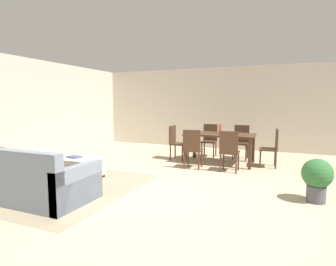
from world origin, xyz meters
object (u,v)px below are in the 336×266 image
Objects in this scene: couch at (23,181)px; dining_chair_far_right at (241,140)px; dining_chair_head_east at (272,146)px; ottoman_table at (76,166)px; dining_chair_head_west at (176,140)px; potted_plant at (317,177)px; dining_chair_far_left at (210,138)px; dining_table at (220,137)px; dining_chair_near_left at (193,147)px; vase_centerpiece at (221,129)px; book_on_ottoman at (74,157)px; dining_chair_near_right at (229,149)px.

dining_chair_far_right is (2.80, 4.58, 0.23)m from couch.
couch is at bearing -121.44° from dining_chair_far_right.
couch is 2.48× the size of dining_chair_head_east.
dining_chair_head_west reaches higher than ottoman_table.
potted_plant is at bearing -62.47° from dining_chair_far_right.
dining_chair_far_left is at bearing 155.31° from dining_chair_head_east.
ottoman_table is 0.67× the size of dining_table.
dining_chair_head_east is (3.62, 3.81, 0.23)m from couch.
couch is 5.26m from dining_chair_head_east.
dining_chair_head_west is (-0.73, -0.82, 0.00)m from dining_chair_far_left.
dining_chair_near_left is at bearing -48.64° from dining_chair_head_west.
dining_table is 1.84× the size of dining_chair_far_right.
dining_chair_near_left is at bearing -89.54° from dining_chair_far_left.
book_on_ottoman is (-2.51, -2.46, -0.46)m from vase_centerpiece.
vase_centerpiece is (0.47, 0.84, 0.36)m from dining_chair_near_left.
dining_table reaches higher than ottoman_table.
ottoman_table is at bearing -22.52° from book_on_ottoman.
dining_chair_near_left is at bearing -119.30° from vase_centerpiece.
dining_chair_near_left and dining_chair_head_west have the same top height.
vase_centerpiece is at bearing 114.01° from dining_chair_near_right.
vase_centerpiece is (0.49, -0.82, 0.36)m from dining_chair_far_left.
vase_centerpiece is at bearing -0.06° from dining_chair_head_west.
dining_chair_near_right reaches higher than dining_table.
book_on_ottoman is (-2.91, -3.26, -0.10)m from dining_chair_far_right.
dining_chair_near_left is 1.66m from dining_chair_far_left.
dining_chair_near_right and dining_chair_far_left have the same top height.
vase_centerpiece is at bearing 60.70° from dining_chair_near_left.
dining_chair_near_left is 1.00× the size of dining_chair_near_right.
dining_table is 1.84× the size of dining_chair_head_west.
couch is at bearing -133.57° from dining_chair_head_east.
dining_table is 1.84× the size of dining_chair_near_left.
book_on_ottoman is (-1.30, -2.46, -0.10)m from dining_chair_head_west.
dining_chair_near_left reaches higher than potted_plant.
dining_chair_near_right is 0.97m from vase_centerpiece.
dining_chair_far_right is 1.81m from dining_chair_head_west.
dining_table is 6.99× the size of vase_centerpiece.
dining_chair_near_left is 2.60m from book_on_ottoman.
dining_chair_near_left is 3.80× the size of vase_centerpiece.
dining_chair_near_left is 0.84m from dining_chair_near_right.
couch is at bearing -133.14° from dining_chair_near_right.
dining_chair_head_east reaches higher than couch.
vase_centerpiece is 3.54m from book_on_ottoman.
dining_table is (2.45, 2.47, 0.44)m from ottoman_table.
dining_chair_far_right is 1.35× the size of potted_plant.
potted_plant is at bearing -47.69° from dining_table.
couch is 2.48× the size of dining_chair_head_west.
dining_chair_far_left is at bearing 129.21° from potted_plant.
dining_chair_near_left is at bearing 56.66° from couch.
potted_plant is at bearing -34.37° from dining_chair_head_west.
dining_table is (2.38, 3.78, 0.39)m from couch.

